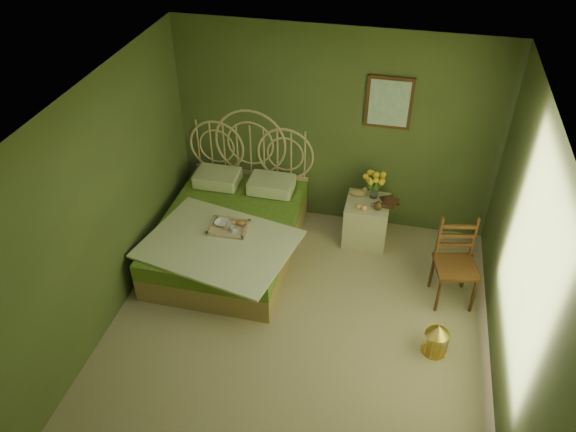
% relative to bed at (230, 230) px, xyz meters
% --- Properties ---
extents(floor, '(4.50, 4.50, 0.00)m').
position_rel_bed_xyz_m(floor, '(1.09, -1.25, -0.32)').
color(floor, tan).
rests_on(floor, ground).
extents(ceiling, '(4.50, 4.50, 0.00)m').
position_rel_bed_xyz_m(ceiling, '(1.09, -1.25, 2.28)').
color(ceiling, silver).
rests_on(ceiling, wall_back).
extents(wall_back, '(4.00, 0.00, 4.00)m').
position_rel_bed_xyz_m(wall_back, '(1.09, 1.00, 0.98)').
color(wall_back, '#536233').
rests_on(wall_back, floor).
extents(wall_left, '(0.00, 4.50, 4.50)m').
position_rel_bed_xyz_m(wall_left, '(-0.91, -1.25, 0.98)').
color(wall_left, '#536233').
rests_on(wall_left, floor).
extents(wall_right, '(0.00, 4.50, 4.50)m').
position_rel_bed_xyz_m(wall_right, '(3.09, -1.25, 0.98)').
color(wall_right, '#536233').
rests_on(wall_right, floor).
extents(wall_art, '(0.54, 0.04, 0.64)m').
position_rel_bed_xyz_m(wall_art, '(1.71, 0.97, 1.43)').
color(wall_art, '#3B1C10').
rests_on(wall_art, wall_back).
extents(bed, '(1.85, 2.34, 1.45)m').
position_rel_bed_xyz_m(bed, '(0.00, 0.00, 0.00)').
color(bed, tan).
rests_on(bed, floor).
extents(nightstand, '(0.53, 0.53, 1.01)m').
position_rel_bed_xyz_m(nightstand, '(1.62, 0.60, 0.04)').
color(nightstand, beige).
rests_on(nightstand, floor).
extents(chair, '(0.53, 0.53, 1.01)m').
position_rel_bed_xyz_m(chair, '(2.68, -0.18, 0.24)').
color(chair, '#3B1C10').
rests_on(chair, floor).
extents(birdcage, '(0.25, 0.25, 0.37)m').
position_rel_bed_xyz_m(birdcage, '(2.53, -1.08, -0.13)').
color(birdcage, gold).
rests_on(birdcage, floor).
extents(book_lower, '(0.26, 0.28, 0.02)m').
position_rel_bed_xyz_m(book_lower, '(1.79, 0.61, 0.28)').
color(book_lower, '#381E0F').
rests_on(book_lower, nightstand).
extents(book_upper, '(0.23, 0.28, 0.02)m').
position_rel_bed_xyz_m(book_upper, '(1.79, 0.61, 0.30)').
color(book_upper, '#472819').
rests_on(book_upper, nightstand).
extents(cereal_bowl, '(0.20, 0.20, 0.04)m').
position_rel_bed_xyz_m(cereal_bowl, '(-0.02, -0.21, 0.26)').
color(cereal_bowl, white).
rests_on(cereal_bowl, bed).
extents(coffee_cup, '(0.09, 0.09, 0.07)m').
position_rel_bed_xyz_m(coffee_cup, '(0.16, -0.32, 0.28)').
color(coffee_cup, white).
rests_on(coffee_cup, bed).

